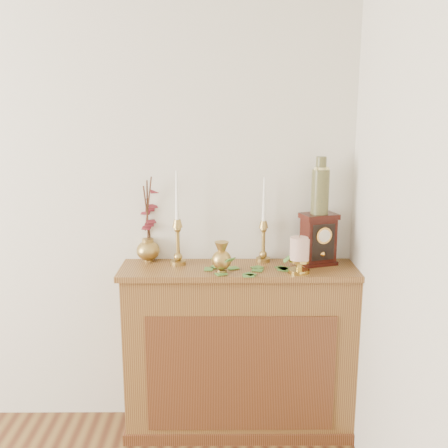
{
  "coord_description": "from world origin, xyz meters",
  "views": [
    {
      "loc": [
        1.3,
        -0.49,
        1.73
      ],
      "look_at": [
        1.32,
        2.05,
        1.17
      ],
      "focal_mm": 42.0,
      "sensor_mm": 36.0,
      "label": 1
    }
  ],
  "objects_px": {
    "candlestick_left": "(178,234)",
    "ginger_jar": "(149,222)",
    "candlestick_center": "(263,234)",
    "mantel_clock": "(318,240)",
    "bud_vase": "(222,258)",
    "ceramic_vase": "(320,188)"
  },
  "relations": [
    {
      "from": "bud_vase",
      "to": "ginger_jar",
      "type": "relative_size",
      "value": 0.35
    },
    {
      "from": "candlestick_center",
      "to": "bud_vase",
      "type": "relative_size",
      "value": 2.85
    },
    {
      "from": "candlestick_left",
      "to": "candlestick_center",
      "type": "height_order",
      "value": "candlestick_left"
    },
    {
      "from": "candlestick_center",
      "to": "mantel_clock",
      "type": "bearing_deg",
      "value": -9.98
    },
    {
      "from": "bud_vase",
      "to": "ceramic_vase",
      "type": "relative_size",
      "value": 0.54
    },
    {
      "from": "candlestick_center",
      "to": "bud_vase",
      "type": "distance_m",
      "value": 0.31
    },
    {
      "from": "candlestick_left",
      "to": "ceramic_vase",
      "type": "height_order",
      "value": "ceramic_vase"
    },
    {
      "from": "ginger_jar",
      "to": "candlestick_left",
      "type": "bearing_deg",
      "value": -31.1
    },
    {
      "from": "candlestick_left",
      "to": "ginger_jar",
      "type": "height_order",
      "value": "candlestick_left"
    },
    {
      "from": "bud_vase",
      "to": "ginger_jar",
      "type": "distance_m",
      "value": 0.47
    },
    {
      "from": "ginger_jar",
      "to": "candlestick_center",
      "type": "bearing_deg",
      "value": -3.86
    },
    {
      "from": "candlestick_left",
      "to": "mantel_clock",
      "type": "distance_m",
      "value": 0.73
    },
    {
      "from": "bud_vase",
      "to": "ceramic_vase",
      "type": "bearing_deg",
      "value": 16.94
    },
    {
      "from": "candlestick_left",
      "to": "ceramic_vase",
      "type": "xyz_separation_m",
      "value": [
        0.73,
        0.01,
        0.24
      ]
    },
    {
      "from": "candlestick_center",
      "to": "mantel_clock",
      "type": "height_order",
      "value": "candlestick_center"
    },
    {
      "from": "candlestick_left",
      "to": "bud_vase",
      "type": "relative_size",
      "value": 3.1
    },
    {
      "from": "ginger_jar",
      "to": "bud_vase",
      "type": "bearing_deg",
      "value": -32.02
    },
    {
      "from": "candlestick_center",
      "to": "candlestick_left",
      "type": "bearing_deg",
      "value": -173.08
    },
    {
      "from": "candlestick_left",
      "to": "candlestick_center",
      "type": "bearing_deg",
      "value": 6.92
    },
    {
      "from": "ceramic_vase",
      "to": "bud_vase",
      "type": "bearing_deg",
      "value": -163.06
    },
    {
      "from": "bud_vase",
      "to": "ceramic_vase",
      "type": "xyz_separation_m",
      "value": [
        0.5,
        0.15,
        0.32
      ]
    },
    {
      "from": "bud_vase",
      "to": "ginger_jar",
      "type": "bearing_deg",
      "value": 147.98
    }
  ]
}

